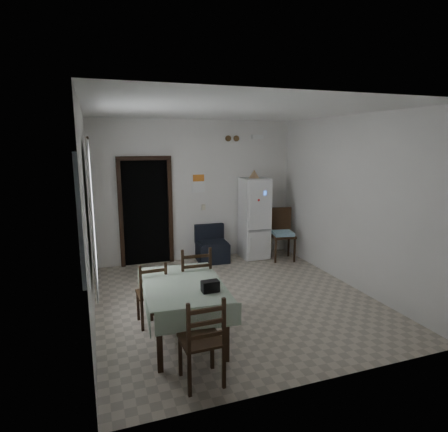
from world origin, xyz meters
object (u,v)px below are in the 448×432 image
corner_chair (283,235)px  dining_chair_far_right (194,280)px  dining_table (184,311)px  navy_seat (212,244)px  fridge (254,218)px  dining_chair_near_head (201,339)px  dining_chair_far_left (152,292)px

corner_chair → dining_chair_far_right: corner_chair is taller
dining_chair_far_right → corner_chair: bearing=-139.7°
corner_chair → dining_table: 3.69m
navy_seat → dining_table: (-1.28, -2.87, -0.00)m
fridge → corner_chair: 0.69m
corner_chair → dining_chair_far_right: (-2.42, -1.89, -0.02)m
dining_chair_near_head → fridge: bearing=-122.5°
dining_chair_near_head → navy_seat: bearing=-110.8°
fridge → corner_chair: bearing=-36.2°
dining_chair_far_left → dining_chair_far_right: 0.61m
navy_seat → dining_chair_far_left: size_ratio=0.83×
dining_table → dining_chair_far_right: (0.29, 0.61, 0.15)m
dining_chair_near_head → dining_chair_far_right: bearing=-103.7°
dining_chair_far_right → dining_chair_near_head: size_ratio=1.07×
fridge → dining_chair_near_head: fridge is taller
navy_seat → dining_chair_far_left: dining_chair_far_left is taller
navy_seat → dining_chair_near_head: dining_chair_near_head is taller
navy_seat → dining_chair_near_head: size_ratio=0.77×
dining_chair_far_right → dining_chair_far_left: bearing=7.7°
fridge → dining_chair_far_left: 3.46m
navy_seat → corner_chair: 1.49m
dining_table → navy_seat: bearing=69.7°
dining_chair_far_left → dining_chair_far_right: dining_chair_far_right is taller
fridge → corner_chair: size_ratio=1.57×
navy_seat → dining_table: 3.14m
fridge → dining_chair_far_right: size_ratio=1.64×
dining_table → dining_chair_far_left: bearing=124.0°
corner_chair → fridge: bearing=154.2°
corner_chair → navy_seat: bearing=176.8°
dining_chair_far_left → fridge: bearing=-140.1°
navy_seat → dining_chair_near_head: 3.99m
navy_seat → dining_chair_far_right: dining_chair_far_right is taller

